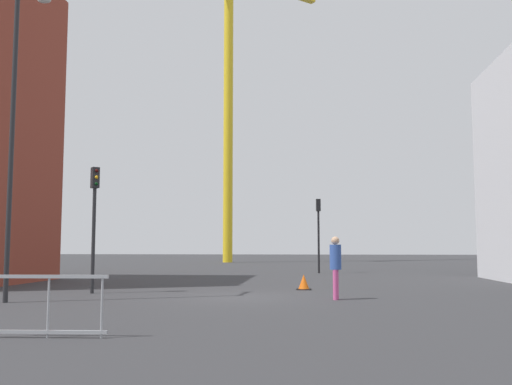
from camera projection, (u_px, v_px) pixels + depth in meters
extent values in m
plane|color=#333335|center=(239.00, 297.00, 17.42)|extent=(160.00, 160.00, 0.00)
cylinder|color=yellow|center=(228.00, 116.00, 53.77)|extent=(0.90, 0.90, 27.72)
cylinder|color=#232326|center=(12.00, 135.00, 16.14)|extent=(0.14, 0.14, 9.47)
ellipsoid|color=silver|center=(44.00, 0.00, 17.94)|extent=(0.44, 0.24, 0.16)
cylinder|color=#232326|center=(93.00, 240.00, 18.87)|extent=(0.12, 0.12, 3.52)
cube|color=#232326|center=(95.00, 178.00, 19.06)|extent=(0.36, 0.37, 0.70)
sphere|color=#390605|center=(97.00, 171.00, 18.94)|extent=(0.11, 0.11, 0.11)
sphere|color=#F2A514|center=(97.00, 177.00, 18.92)|extent=(0.11, 0.11, 0.11)
sphere|color=#07330F|center=(96.00, 184.00, 18.90)|extent=(0.11, 0.11, 0.11)
cylinder|color=black|center=(319.00, 242.00, 32.46)|extent=(0.12, 0.12, 3.56)
cube|color=black|center=(318.00, 205.00, 32.65)|extent=(0.27, 0.31, 0.70)
sphere|color=red|center=(318.00, 202.00, 32.85)|extent=(0.11, 0.11, 0.11)
sphere|color=#3C2905|center=(318.00, 205.00, 32.83)|extent=(0.11, 0.11, 0.11)
sphere|color=#07330F|center=(318.00, 209.00, 32.81)|extent=(0.11, 0.11, 0.11)
cylinder|color=#D14C8C|center=(335.00, 285.00, 16.51)|extent=(0.14, 0.14, 0.88)
cylinder|color=#D14C8C|center=(336.00, 284.00, 16.70)|extent=(0.14, 0.14, 0.88)
cylinder|color=#33519E|center=(335.00, 257.00, 16.68)|extent=(0.34, 0.34, 0.73)
sphere|color=tan|center=(335.00, 241.00, 16.73)|extent=(0.24, 0.24, 0.24)
cube|color=#9EA0A5|center=(49.00, 277.00, 9.83)|extent=(2.09, 0.17, 0.06)
cube|color=#9EA0A5|center=(47.00, 332.00, 9.74)|extent=(2.09, 0.17, 0.06)
cylinder|color=#9EA0A5|center=(48.00, 307.00, 9.78)|extent=(0.04, 0.04, 1.05)
cylinder|color=#9EA0A5|center=(102.00, 307.00, 9.75)|extent=(0.04, 0.04, 1.05)
cube|color=black|center=(304.00, 289.00, 20.29)|extent=(0.53, 0.53, 0.03)
cone|color=#E55B0F|center=(304.00, 282.00, 20.31)|extent=(0.41, 0.41, 0.54)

